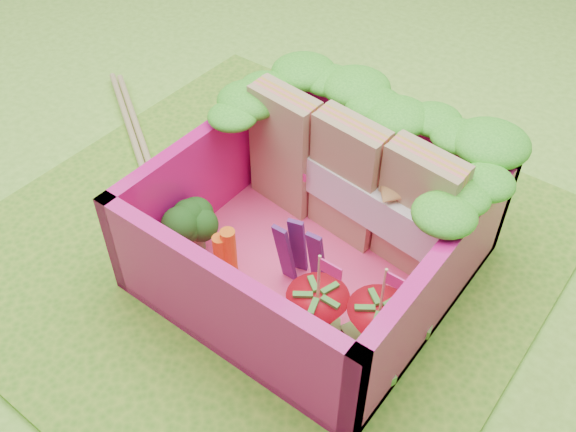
# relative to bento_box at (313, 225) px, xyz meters

# --- Properties ---
(ground) EXTENTS (14.00, 14.00, 0.00)m
(ground) POSITION_rel_bento_box_xyz_m (-0.29, -0.02, -0.31)
(ground) COLOR #6FB833
(ground) RESTS_ON ground
(placemat) EXTENTS (2.60, 2.60, 0.03)m
(placemat) POSITION_rel_bento_box_xyz_m (-0.29, -0.02, -0.29)
(placemat) COLOR #519A22
(placemat) RESTS_ON ground
(bento_floor) EXTENTS (1.30, 1.30, 0.05)m
(bento_floor) POSITION_rel_bento_box_xyz_m (0.00, -0.00, -0.25)
(bento_floor) COLOR #FF4180
(bento_floor) RESTS_ON placemat
(bento_box) EXTENTS (1.30, 1.30, 0.55)m
(bento_box) POSITION_rel_bento_box_xyz_m (0.00, 0.00, 0.00)
(bento_box) COLOR #D51179
(bento_box) RESTS_ON placemat
(lettuce_ruffle) EXTENTS (1.43, 0.76, 0.11)m
(lettuce_ruffle) POSITION_rel_bento_box_xyz_m (0.00, 0.46, 0.33)
(lettuce_ruffle) COLOR #27961B
(lettuce_ruffle) RESTS_ON bento_box
(sandwich_stack) EXTENTS (1.16, 0.29, 0.63)m
(sandwich_stack) POSITION_rel_bento_box_xyz_m (0.01, 0.27, 0.09)
(sandwich_stack) COLOR #A87F59
(sandwich_stack) RESTS_ON bento_floor
(broccoli) EXTENTS (0.31, 0.31, 0.25)m
(broccoli) POSITION_rel_bento_box_xyz_m (-0.50, -0.29, -0.05)
(broccoli) COLOR #639347
(broccoli) RESTS_ON bento_floor
(carrot_sticks) EXTENTS (0.10, 0.09, 0.28)m
(carrot_sticks) POSITION_rel_bento_box_xyz_m (-0.26, -0.31, -0.10)
(carrot_sticks) COLOR orange
(carrot_sticks) RESTS_ON bento_floor
(purple_wedges) EXTENTS (0.21, 0.10, 0.38)m
(purple_wedges) POSITION_rel_bento_box_xyz_m (0.03, -0.15, -0.04)
(purple_wedges) COLOR #511A5D
(purple_wedges) RESTS_ON bento_floor
(strawberry_left) EXTENTS (0.26, 0.26, 0.50)m
(strawberry_left) POSITION_rel_bento_box_xyz_m (0.27, -0.34, -0.09)
(strawberry_left) COLOR red
(strawberry_left) RESTS_ON bento_floor
(strawberry_right) EXTENTS (0.26, 0.26, 0.50)m
(strawberry_right) POSITION_rel_bento_box_xyz_m (0.50, -0.25, -0.09)
(strawberry_right) COLOR red
(strawberry_right) RESTS_ON bento_floor
(snap_peas) EXTENTS (0.61, 0.47, 0.05)m
(snap_peas) POSITION_rel_bento_box_xyz_m (0.40, -0.25, -0.20)
(snap_peas) COLOR #6FBB3B
(snap_peas) RESTS_ON bento_floor
(chopsticks) EXTENTS (1.72, 1.09, 0.04)m
(chopsticks) POSITION_rel_bento_box_xyz_m (-1.18, 0.04, -0.26)
(chopsticks) COLOR tan
(chopsticks) RESTS_ON placemat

